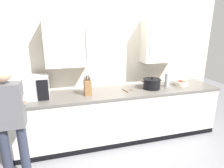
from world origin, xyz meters
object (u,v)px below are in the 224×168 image
(microwave_oven, at_px, (28,88))
(person_figure, at_px, (9,118))
(stock_pot, at_px, (152,84))
(fruit_bowl, at_px, (181,83))
(knife_block, at_px, (88,87))
(wooden_spoon, at_px, (129,90))
(thermos_flask, at_px, (167,80))

(microwave_oven, relative_size, person_figure, 0.50)
(person_figure, bearing_deg, microwave_oven, 81.73)
(stock_pot, height_order, fruit_bowl, stock_pot)
(knife_block, relative_size, fruit_bowl, 1.29)
(stock_pot, distance_m, wooden_spoon, 0.44)
(thermos_flask, distance_m, wooden_spoon, 0.76)
(thermos_flask, xyz_separation_m, fruit_bowl, (0.31, 0.01, -0.09))
(fruit_bowl, bearing_deg, knife_block, -178.28)
(fruit_bowl, bearing_deg, microwave_oven, 179.55)
(microwave_oven, distance_m, fruit_bowl, 2.68)
(microwave_oven, bearing_deg, knife_block, -4.73)
(thermos_flask, bearing_deg, wooden_spoon, -178.55)
(knife_block, bearing_deg, fruit_bowl, 1.72)
(microwave_oven, height_order, person_figure, person_figure)
(thermos_flask, bearing_deg, stock_pot, -174.89)
(microwave_oven, bearing_deg, thermos_flask, -0.85)
(wooden_spoon, xyz_separation_m, fruit_bowl, (1.07, 0.03, 0.03))
(fruit_bowl, bearing_deg, stock_pot, -176.13)
(wooden_spoon, relative_size, fruit_bowl, 0.74)
(microwave_oven, distance_m, person_figure, 0.77)
(microwave_oven, height_order, stock_pot, microwave_oven)
(thermos_flask, xyz_separation_m, person_figure, (-2.47, -0.71, -0.09))
(knife_block, bearing_deg, person_figure, -146.26)
(thermos_flask, relative_size, wooden_spoon, 1.36)
(knife_block, xyz_separation_m, person_figure, (-1.01, -0.67, -0.08))
(thermos_flask, height_order, fruit_bowl, thermos_flask)
(microwave_oven, distance_m, wooden_spoon, 1.62)
(wooden_spoon, distance_m, fruit_bowl, 1.07)
(knife_block, bearing_deg, microwave_oven, 175.27)
(microwave_oven, bearing_deg, person_figure, -98.27)
(fruit_bowl, height_order, person_figure, person_figure)
(thermos_flask, distance_m, stock_pot, 0.32)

